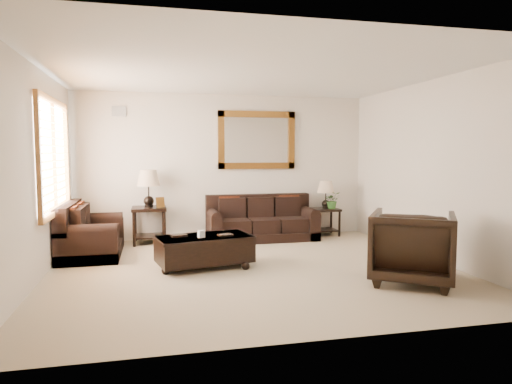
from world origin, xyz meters
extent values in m
cube|color=gray|center=(0.00, 0.00, 0.00)|extent=(5.50, 5.00, 0.01)
cube|color=white|center=(0.00, 0.00, 2.70)|extent=(5.50, 5.00, 0.01)
cube|color=beige|center=(0.00, 2.50, 1.35)|extent=(5.50, 0.01, 2.70)
cube|color=beige|center=(0.00, -2.50, 1.35)|extent=(5.50, 0.01, 2.70)
cube|color=beige|center=(-2.75, 0.00, 1.35)|extent=(0.01, 5.00, 2.70)
cube|color=beige|center=(2.75, 0.00, 1.35)|extent=(0.01, 5.00, 2.70)
cube|color=white|center=(-2.73, 0.90, 1.55)|extent=(0.01, 1.80, 1.50)
cube|color=brown|center=(-2.70, 0.90, 2.34)|extent=(0.06, 1.96, 0.08)
cube|color=brown|center=(-2.70, 0.90, 0.76)|extent=(0.06, 1.96, 0.08)
cube|color=brown|center=(-2.70, -0.04, 1.55)|extent=(0.06, 0.08, 1.50)
cube|color=brown|center=(-2.70, 1.84, 1.55)|extent=(0.06, 0.08, 1.50)
cube|color=brown|center=(-2.70, 0.90, 1.55)|extent=(0.05, 0.05, 1.50)
cube|color=#542B10|center=(0.62, 2.46, 1.85)|extent=(1.50, 0.06, 1.10)
cube|color=white|center=(0.62, 2.48, 1.85)|extent=(1.26, 0.01, 0.86)
cube|color=#999999|center=(-1.90, 2.48, 2.35)|extent=(0.25, 0.02, 0.18)
cube|color=black|center=(0.62, 2.05, 0.08)|extent=(2.00, 0.86, 0.16)
cube|color=black|center=(0.62, 2.38, 0.61)|extent=(2.00, 0.20, 0.41)
cube|color=black|center=(0.09, 2.03, 0.29)|extent=(0.51, 0.71, 0.25)
cube|color=black|center=(0.62, 2.03, 0.29)|extent=(0.51, 0.71, 0.25)
cube|color=black|center=(1.16, 2.03, 0.29)|extent=(0.51, 0.71, 0.25)
cube|color=black|center=(-0.27, 2.05, 0.24)|extent=(0.20, 0.86, 0.48)
cylinder|color=black|center=(-0.27, 2.05, 0.48)|extent=(0.20, 0.85, 0.20)
cube|color=black|center=(1.52, 2.05, 0.24)|extent=(0.20, 0.86, 0.48)
cylinder|color=black|center=(1.52, 2.05, 0.48)|extent=(0.20, 0.85, 0.20)
cube|color=maroon|center=(0.04, 2.21, 0.61)|extent=(0.38, 0.17, 0.39)
cube|color=maroon|center=(1.21, 2.21, 0.61)|extent=(0.38, 0.17, 0.39)
cube|color=black|center=(-2.29, 1.37, 0.08)|extent=(0.88, 1.48, 0.17)
cube|color=black|center=(-2.63, 1.37, 0.63)|extent=(0.20, 1.48, 0.42)
cube|color=black|center=(-2.27, 1.10, 0.29)|extent=(0.72, 0.52, 0.25)
cube|color=black|center=(-2.27, 1.64, 0.29)|extent=(0.72, 0.52, 0.25)
cube|color=black|center=(-2.29, 0.73, 0.25)|extent=(0.88, 0.20, 0.49)
cylinder|color=black|center=(-2.29, 0.73, 0.49)|extent=(0.86, 0.20, 0.20)
cube|color=black|center=(-2.29, 2.01, 0.25)|extent=(0.88, 0.20, 0.49)
cylinder|color=black|center=(-2.29, 2.01, 0.49)|extent=(0.86, 0.20, 0.20)
cube|color=maroon|center=(-2.46, 1.06, 0.62)|extent=(0.17, 0.39, 0.40)
cube|color=maroon|center=(-2.46, 1.69, 0.62)|extent=(0.17, 0.39, 0.40)
cube|color=black|center=(-1.41, 2.16, 0.62)|extent=(0.60, 0.60, 0.05)
cube|color=black|center=(-1.41, 2.16, 0.13)|extent=(0.51, 0.51, 0.03)
cylinder|color=black|center=(-1.67, 1.91, 0.30)|extent=(0.05, 0.05, 0.60)
cylinder|color=black|center=(-1.16, 1.91, 0.30)|extent=(0.05, 0.05, 0.60)
cylinder|color=black|center=(-1.67, 2.42, 0.30)|extent=(0.05, 0.05, 0.60)
cylinder|color=black|center=(-1.16, 2.42, 0.30)|extent=(0.05, 0.05, 0.60)
sphere|color=black|center=(-1.41, 2.16, 0.76)|extent=(0.18, 0.18, 0.18)
cylinder|color=black|center=(-1.41, 2.16, 0.95)|extent=(0.03, 0.03, 0.39)
cone|color=tan|center=(-1.41, 2.16, 1.17)|extent=(0.41, 0.41, 0.28)
cube|color=#542B10|center=(-1.22, 2.05, 0.74)|extent=(0.16, 0.11, 0.18)
cube|color=black|center=(1.94, 2.22, 0.51)|extent=(0.48, 0.48, 0.04)
cube|color=black|center=(1.94, 2.22, 0.11)|extent=(0.41, 0.41, 0.03)
cylinder|color=black|center=(1.74, 2.01, 0.24)|extent=(0.04, 0.04, 0.48)
cylinder|color=black|center=(2.15, 2.01, 0.24)|extent=(0.04, 0.04, 0.48)
cylinder|color=black|center=(1.74, 2.42, 0.24)|extent=(0.04, 0.04, 0.48)
cylinder|color=black|center=(2.15, 2.42, 0.24)|extent=(0.04, 0.04, 0.48)
sphere|color=black|center=(1.94, 2.22, 0.62)|extent=(0.15, 0.15, 0.15)
cylinder|color=black|center=(1.94, 2.22, 0.77)|extent=(0.02, 0.02, 0.32)
cone|color=tan|center=(1.94, 2.22, 0.95)|extent=(0.33, 0.33, 0.23)
sphere|color=black|center=(-1.19, 0.00, 0.05)|extent=(0.12, 0.12, 0.12)
sphere|color=black|center=(-0.11, 0.00, 0.05)|extent=(0.12, 0.12, 0.12)
sphere|color=black|center=(-1.19, 0.49, 0.05)|extent=(0.12, 0.12, 0.12)
sphere|color=black|center=(-0.11, 0.49, 0.05)|extent=(0.12, 0.12, 0.12)
cube|color=black|center=(-0.65, 0.24, 0.26)|extent=(1.39, 0.93, 0.36)
cube|color=black|center=(-0.65, 0.24, 0.42)|extent=(1.42, 0.95, 0.04)
cube|color=black|center=(-1.00, 0.29, 0.46)|extent=(0.24, 0.19, 0.03)
cube|color=black|center=(-0.36, 0.19, 0.46)|extent=(0.22, 0.17, 0.02)
cube|color=white|center=(-0.70, 0.15, 0.49)|extent=(0.11, 0.09, 0.10)
imported|color=black|center=(1.78, -1.09, 0.50)|extent=(1.30, 1.29, 0.99)
imported|color=#2B551D|center=(2.05, 2.13, 0.66)|extent=(0.37, 0.39, 0.26)
camera|label=1|loc=(-1.35, -6.08, 1.62)|focal=32.00mm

